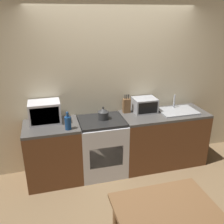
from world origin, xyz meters
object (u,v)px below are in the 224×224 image
toaster_oven (145,105)px  dining_table (168,221)px  kettle (103,114)px  microwave (45,112)px  bottle (68,123)px  stove_range (102,146)px

toaster_oven → dining_table: size_ratio=0.40×
kettle → microwave: size_ratio=0.44×
microwave → bottle: size_ratio=1.75×
stove_range → kettle: bearing=38.3°
microwave → bottle: (0.29, -0.32, -0.06)m
bottle → toaster_oven: (1.26, 0.33, 0.02)m
kettle → microwave: 0.85m
dining_table → bottle: bearing=112.6°
bottle → toaster_oven: size_ratio=0.70×
bottle → microwave: bearing=132.7°
stove_range → toaster_oven: bearing=10.7°
bottle → dining_table: bearing=-67.4°
stove_range → microwave: (-0.80, 0.13, 0.61)m
dining_table → microwave: bearing=116.4°
bottle → toaster_oven: bearing=14.8°
microwave → dining_table: bearing=-63.6°
kettle → microwave: bearing=173.2°
microwave → dining_table: size_ratio=0.49×
kettle → bottle: (-0.55, -0.22, 0.01)m
kettle → toaster_oven: size_ratio=0.54×
stove_range → bottle: size_ratio=3.56×
stove_range → microwave: size_ratio=2.03×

